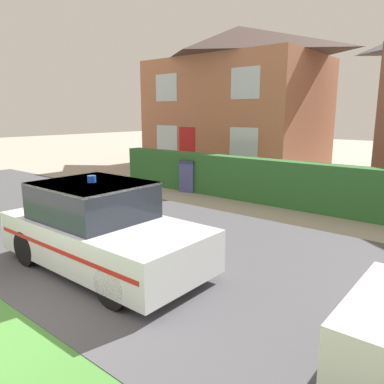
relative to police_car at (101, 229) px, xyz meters
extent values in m
cube|color=#4C4C51|center=(0.42, 1.45, -0.72)|extent=(28.00, 6.36, 0.01)
cube|color=#2D662D|center=(0.08, 6.34, -0.04)|extent=(12.58, 0.52, 1.37)
cylinder|color=black|center=(1.31, -0.79, -0.40)|extent=(0.65, 0.20, 0.65)
cylinder|color=black|center=(1.30, 0.81, -0.40)|extent=(0.65, 0.20, 0.65)
cylinder|color=black|center=(-1.14, -0.81, -0.40)|extent=(0.65, 0.20, 0.65)
cylinder|color=black|center=(-1.15, 0.80, -0.40)|extent=(0.65, 0.20, 0.65)
cube|color=silver|center=(0.08, 0.00, -0.18)|extent=(3.96, 1.83, 0.71)
cube|color=#232833|center=(-0.20, 0.00, 0.50)|extent=(1.87, 1.64, 0.64)
cube|color=silver|center=(-0.20, 0.00, 0.80)|extent=(1.87, 1.64, 0.04)
cube|color=red|center=(0.08, -0.91, -0.13)|extent=(3.75, 0.03, 0.07)
cube|color=red|center=(0.07, 0.91, -0.13)|extent=(3.75, 0.03, 0.07)
cylinder|color=blue|center=(-0.20, 0.00, 0.88)|extent=(0.15, 0.15, 0.12)
cube|color=#A86B4C|center=(-5.57, 12.84, 1.96)|extent=(8.24, 5.70, 5.39)
pyramid|color=#473833|center=(-5.57, 12.84, 5.46)|extent=(8.65, 5.98, 1.61)
cube|color=red|center=(-6.50, 9.98, 0.32)|extent=(1.00, 0.02, 2.10)
cube|color=silver|center=(-7.84, 9.98, 0.78)|extent=(1.40, 0.02, 1.30)
cube|color=silver|center=(-3.31, 9.98, 0.78)|extent=(1.40, 0.02, 1.30)
cube|color=silver|center=(-7.84, 9.98, 3.26)|extent=(1.40, 0.02, 1.30)
cube|color=silver|center=(-3.31, 9.98, 3.26)|extent=(1.40, 0.02, 1.30)
cube|color=#474C8C|center=(-3.17, 6.23, -0.22)|extent=(0.65, 0.69, 1.02)
cube|color=navy|center=(-3.17, 6.23, 0.34)|extent=(0.69, 0.73, 0.10)
camera|label=1|loc=(5.31, -3.87, 2.01)|focal=35.00mm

